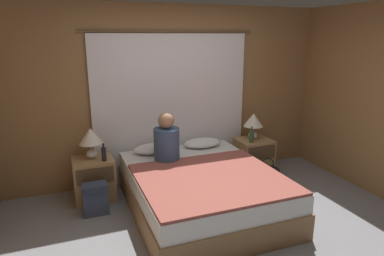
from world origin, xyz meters
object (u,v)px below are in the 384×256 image
(nightstand_right, at_px, (253,157))
(beer_bottle_on_left_stand, at_px, (104,154))
(person_left_in_bed, at_px, (167,141))
(handbag_on_floor, at_px, (266,176))
(beer_bottle_on_right_stand, at_px, (252,136))
(nightstand_left, at_px, (94,179))
(lamp_left, at_px, (91,138))
(pillow_left, at_px, (154,149))
(bed, at_px, (201,190))
(lamp_right, at_px, (253,122))
(pillow_right, at_px, (202,143))
(backpack_on_floor, at_px, (95,197))

(nightstand_right, bearing_deg, beer_bottle_on_left_stand, -177.40)
(person_left_in_bed, xyz_separation_m, handbag_on_floor, (1.43, -0.15, -0.64))
(beer_bottle_on_right_stand, bearing_deg, nightstand_left, 177.42)
(nightstand_right, xyz_separation_m, beer_bottle_on_right_stand, (-0.11, -0.10, 0.37))
(lamp_left, distance_m, pillow_left, 0.86)
(bed, height_order, person_left_in_bed, person_left_in_bed)
(lamp_right, distance_m, handbag_on_floor, 0.84)
(lamp_left, bearing_deg, nightstand_right, -1.21)
(pillow_right, bearing_deg, beer_bottle_on_left_stand, -172.89)
(nightstand_right, bearing_deg, bed, -147.32)
(pillow_left, xyz_separation_m, backpack_on_floor, (-0.85, -0.47, -0.36))
(nightstand_right, xyz_separation_m, lamp_right, (0.00, 0.05, 0.54))
(person_left_in_bed, height_order, backpack_on_floor, person_left_in_bed)
(bed, distance_m, handbag_on_floor, 1.19)
(nightstand_left, distance_m, handbag_on_floor, 2.37)
(bed, bearing_deg, lamp_left, 145.64)
(person_left_in_bed, bearing_deg, pillow_left, 101.96)
(nightstand_right, height_order, backpack_on_floor, nightstand_right)
(pillow_right, distance_m, beer_bottle_on_right_stand, 0.73)
(beer_bottle_on_left_stand, height_order, backpack_on_floor, beer_bottle_on_left_stand)
(bed, xyz_separation_m, nightstand_left, (-1.19, 0.76, 0.02))
(beer_bottle_on_left_stand, xyz_separation_m, beer_bottle_on_right_stand, (2.12, -0.00, 0.00))
(nightstand_left, distance_m, nightstand_right, 2.37)
(nightstand_left, xyz_separation_m, pillow_left, (0.82, 0.07, 0.29))
(nightstand_right, xyz_separation_m, beer_bottle_on_left_stand, (-2.24, -0.10, 0.36))
(lamp_left, bearing_deg, pillow_left, 1.74)
(nightstand_left, height_order, person_left_in_bed, person_left_in_bed)
(backpack_on_floor, bearing_deg, person_left_in_bed, 6.53)
(nightstand_right, bearing_deg, pillow_left, 177.23)
(lamp_left, distance_m, handbag_on_floor, 2.48)
(nightstand_left, xyz_separation_m, backpack_on_floor, (-0.03, -0.40, -0.06))
(handbag_on_floor, bearing_deg, bed, -164.16)
(lamp_left, relative_size, beer_bottle_on_right_stand, 1.68)
(nightstand_right, bearing_deg, pillow_right, 174.79)
(bed, xyz_separation_m, handbag_on_floor, (1.14, 0.32, -0.12))
(lamp_right, bearing_deg, beer_bottle_on_left_stand, -176.12)
(person_left_in_bed, distance_m, handbag_on_floor, 1.57)
(lamp_right, bearing_deg, nightstand_right, -90.00)
(lamp_right, height_order, pillow_right, lamp_right)
(bed, relative_size, lamp_right, 5.30)
(person_left_in_bed, bearing_deg, beer_bottle_on_right_stand, 7.89)
(bed, relative_size, handbag_on_floor, 5.11)
(bed, bearing_deg, beer_bottle_on_left_stand, 147.94)
(nightstand_left, relative_size, person_left_in_bed, 0.87)
(person_left_in_bed, xyz_separation_m, beer_bottle_on_left_stand, (-0.77, 0.19, -0.14))
(beer_bottle_on_left_stand, xyz_separation_m, backpack_on_floor, (-0.17, -0.30, -0.43))
(person_left_in_bed, relative_size, beer_bottle_on_left_stand, 2.79)
(person_left_in_bed, distance_m, backpack_on_floor, 1.09)
(nightstand_left, bearing_deg, backpack_on_floor, -94.79)
(bed, relative_size, nightstand_left, 3.80)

